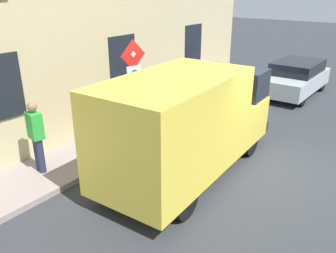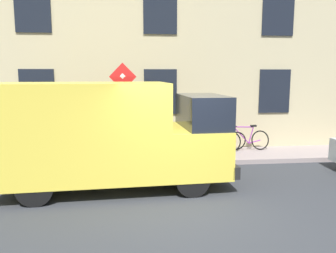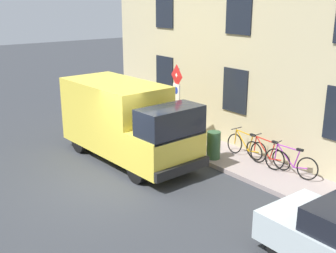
% 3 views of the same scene
% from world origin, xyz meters
% --- Properties ---
extents(ground_plane, '(80.00, 80.00, 0.00)m').
position_xyz_m(ground_plane, '(0.00, 0.00, 0.00)').
color(ground_plane, '#313338').
extents(sidewalk_slab, '(1.80, 16.49, 0.14)m').
position_xyz_m(sidewalk_slab, '(4.07, 0.00, 0.07)').
color(sidewalk_slab, gray).
rests_on(sidewalk_slab, ground_plane).
extents(building_facade, '(0.75, 14.49, 6.57)m').
position_xyz_m(building_facade, '(5.31, 0.00, 3.29)').
color(building_facade, '#C2B489').
rests_on(building_facade, ground_plane).
extents(sign_post_stacked, '(0.19, 0.56, 2.75)m').
position_xyz_m(sign_post_stacked, '(3.38, 1.21, 1.99)').
color(sign_post_stacked, '#474C47').
rests_on(sign_post_stacked, sidewalk_slab).
extents(delivery_van, '(2.28, 5.43, 2.50)m').
position_xyz_m(delivery_van, '(1.46, 1.48, 1.33)').
color(delivery_van, yellow).
rests_on(delivery_van, ground_plane).
extents(bicycle_purple, '(0.50, 1.71, 0.89)m').
position_xyz_m(bicycle_purple, '(4.42, -2.84, 0.51)').
color(bicycle_purple, black).
rests_on(bicycle_purple, sidewalk_slab).
extents(bicycle_red, '(0.46, 1.71, 0.89)m').
position_xyz_m(bicycle_red, '(4.42, -1.97, 0.51)').
color(bicycle_red, black).
rests_on(bicycle_red, sidewalk_slab).
extents(bicycle_orange, '(0.46, 1.71, 0.89)m').
position_xyz_m(bicycle_orange, '(4.42, -1.10, 0.51)').
color(bicycle_orange, black).
rests_on(bicycle_orange, sidewalk_slab).
extents(pedestrian, '(0.44, 0.33, 1.72)m').
position_xyz_m(pedestrian, '(4.14, 3.74, 1.07)').
color(pedestrian, '#262B47').
rests_on(pedestrian, sidewalk_slab).
extents(litter_bin, '(0.44, 0.44, 0.90)m').
position_xyz_m(litter_bin, '(3.52, -0.52, 0.59)').
color(litter_bin, '#2D5133').
rests_on(litter_bin, sidewalk_slab).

